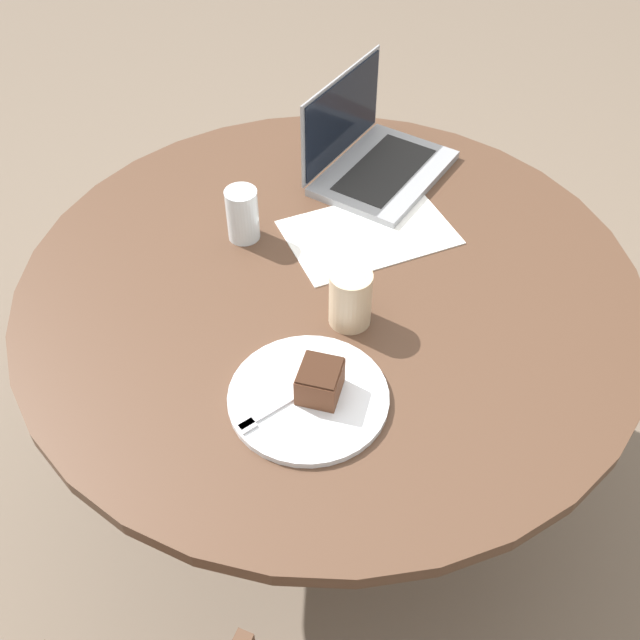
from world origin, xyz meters
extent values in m
plane|color=#6B5B4C|center=(0.00, 0.00, 0.00)|extent=(12.00, 12.00, 0.00)
cylinder|color=#4C3323|center=(0.00, 0.00, 0.01)|extent=(0.40, 0.40, 0.02)
cylinder|color=#4C3323|center=(0.00, 0.00, 0.36)|extent=(0.10, 0.10, 0.67)
cylinder|color=#4C3323|center=(0.00, 0.00, 0.71)|extent=(1.20, 1.20, 0.03)
cube|color=white|center=(-0.09, -0.14, 0.73)|extent=(0.39, 0.32, 0.00)
cylinder|color=silver|center=(0.05, 0.29, 0.73)|extent=(0.27, 0.27, 0.01)
cube|color=brown|center=(0.03, 0.28, 0.76)|extent=(0.09, 0.09, 0.05)
cube|color=#351E13|center=(0.03, 0.28, 0.79)|extent=(0.08, 0.09, 0.00)
cube|color=silver|center=(0.09, 0.30, 0.74)|extent=(0.15, 0.11, 0.00)
cube|color=silver|center=(0.15, 0.34, 0.74)|extent=(0.04, 0.04, 0.00)
cylinder|color=#C6AD89|center=(-0.03, 0.11, 0.78)|extent=(0.08, 0.08, 0.11)
cylinder|color=silver|center=(0.17, -0.14, 0.78)|extent=(0.06, 0.06, 0.11)
cube|color=gray|center=(-0.14, -0.33, 0.73)|extent=(0.36, 0.38, 0.02)
cube|color=black|center=(-0.14, -0.33, 0.74)|extent=(0.25, 0.28, 0.00)
cube|color=gray|center=(-0.05, -0.40, 0.84)|extent=(0.19, 0.26, 0.20)
cube|color=black|center=(-0.05, -0.40, 0.84)|extent=(0.17, 0.24, 0.18)
camera|label=1|loc=(0.07, 1.05, 1.71)|focal=42.00mm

